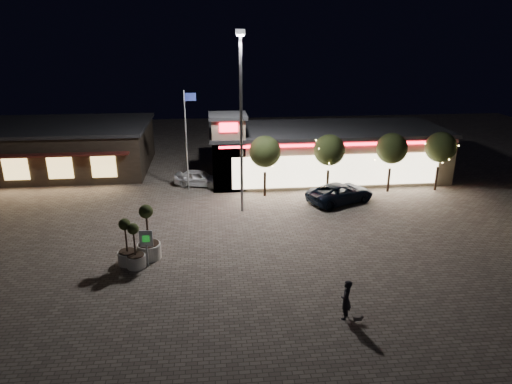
{
  "coord_description": "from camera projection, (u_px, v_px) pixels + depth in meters",
  "views": [
    {
      "loc": [
        -0.09,
        -22.47,
        12.3
      ],
      "look_at": [
        2.8,
        6.0,
        2.12
      ],
      "focal_mm": 32.0,
      "sensor_mm": 36.0,
      "label": 1
    }
  ],
  "objects": [
    {
      "name": "floodlight_pole",
      "position": [
        241.0,
        114.0,
        30.53
      ],
      "size": [
        0.6,
        0.4,
        12.38
      ],
      "color": "gray",
      "rests_on": "ground"
    },
    {
      "name": "string_tree_d",
      "position": [
        441.0,
        147.0,
        36.03
      ],
      "size": [
        2.42,
        2.42,
        4.79
      ],
      "color": "#332319",
      "rests_on": "ground"
    },
    {
      "name": "pickup_truck",
      "position": [
        340.0,
        193.0,
        34.35
      ],
      "size": [
        5.83,
        4.37,
        1.47
      ],
      "primitive_type": "imported",
      "rotation": [
        0.0,
        0.0,
        1.99
      ],
      "color": "black",
      "rests_on": "ground"
    },
    {
      "name": "string_tree_a",
      "position": [
        265.0,
        152.0,
        34.69
      ],
      "size": [
        2.42,
        2.42,
        4.79
      ],
      "color": "#332319",
      "rests_on": "ground"
    },
    {
      "name": "flagpole",
      "position": [
        187.0,
        133.0,
        35.61
      ],
      "size": [
        0.95,
        0.1,
        8.0
      ],
      "color": "white",
      "rests_on": "ground"
    },
    {
      "name": "restaurant_building",
      "position": [
        59.0,
        147.0,
        41.86
      ],
      "size": [
        16.4,
        11.0,
        4.3
      ],
      "color": "#382D23",
      "rests_on": "ground"
    },
    {
      "name": "planter_mid",
      "position": [
        149.0,
        242.0,
        25.76
      ],
      "size": [
        1.32,
        1.32,
        3.26
      ],
      "color": "silver",
      "rests_on": "ground"
    },
    {
      "name": "valet_sign",
      "position": [
        146.0,
        242.0,
        24.64
      ],
      "size": [
        0.71,
        0.1,
        2.16
      ],
      "color": "gray",
      "rests_on": "ground"
    },
    {
      "name": "white_sedan",
      "position": [
        199.0,
        178.0,
        37.97
      ],
      "size": [
        4.29,
        2.69,
        1.36
      ],
      "primitive_type": "imported",
      "rotation": [
        0.0,
        0.0,
        1.28
      ],
      "color": "white",
      "rests_on": "ground"
    },
    {
      "name": "pedestrian",
      "position": [
        346.0,
        300.0,
        20.34
      ],
      "size": [
        0.73,
        0.82,
        1.89
      ],
      "primitive_type": "imported",
      "rotation": [
        0.0,
        0.0,
        -2.07
      ],
      "color": "black",
      "rests_on": "ground"
    },
    {
      "name": "string_tree_b",
      "position": [
        329.0,
        150.0,
        35.17
      ],
      "size": [
        2.42,
        2.42,
        4.79
      ],
      "color": "#332319",
      "rests_on": "ground"
    },
    {
      "name": "string_tree_c",
      "position": [
        392.0,
        149.0,
        35.65
      ],
      "size": [
        2.42,
        2.42,
        4.79
      ],
      "color": "#332319",
      "rests_on": "ground"
    },
    {
      "name": "planter_right",
      "position": [
        135.0,
        254.0,
        24.84
      ],
      "size": [
        1.06,
        1.06,
        2.6
      ],
      "color": "silver",
      "rests_on": "ground"
    },
    {
      "name": "ground",
      "position": [
        217.0,
        266.0,
        25.2
      ],
      "size": [
        90.0,
        90.0,
        0.0
      ],
      "primitive_type": "plane",
      "color": "slate",
      "rests_on": "ground"
    },
    {
      "name": "retail_building",
      "position": [
        320.0,
        151.0,
        40.18
      ],
      "size": [
        20.4,
        8.4,
        6.1
      ],
      "color": "gray",
      "rests_on": "ground"
    },
    {
      "name": "dog",
      "position": [
        359.0,
        318.0,
        20.24
      ],
      "size": [
        0.45,
        0.16,
        0.24
      ],
      "color": "#59514C",
      "rests_on": "ground"
    },
    {
      "name": "planter_left",
      "position": [
        127.0,
        250.0,
        25.17
      ],
      "size": [
        1.1,
        1.1,
        2.72
      ],
      "color": "silver",
      "rests_on": "ground"
    }
  ]
}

